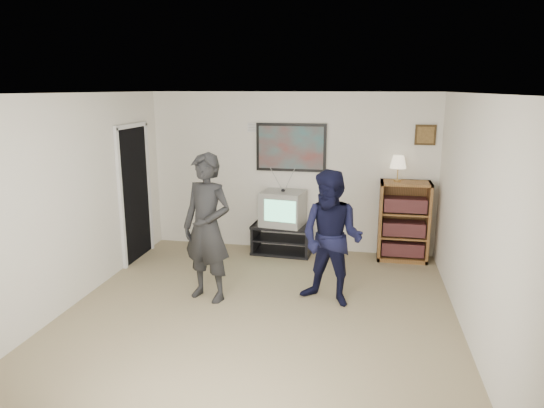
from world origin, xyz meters
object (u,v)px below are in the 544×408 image
(crt_television, at_px, (283,208))
(person_tall, at_px, (207,228))
(media_stand, at_px, (282,239))
(bookshelf, at_px, (404,221))
(person_short, at_px, (331,239))

(crt_television, bearing_deg, person_tall, -99.95)
(media_stand, height_order, bookshelf, bookshelf)
(media_stand, bearing_deg, bookshelf, 5.18)
(person_tall, bearing_deg, person_short, 23.83)
(bookshelf, height_order, person_tall, person_tall)
(media_stand, height_order, person_short, person_short)
(media_stand, bearing_deg, crt_television, 3.62)
(media_stand, xyz_separation_m, person_short, (0.88, -1.70, 0.58))
(bookshelf, bearing_deg, media_stand, -178.45)
(crt_television, distance_m, person_tall, 1.95)
(media_stand, distance_m, crt_television, 0.50)
(media_stand, bearing_deg, person_tall, -104.71)
(crt_television, bearing_deg, person_short, -54.34)
(media_stand, height_order, crt_television, crt_television)
(bookshelf, relative_size, person_tall, 0.66)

